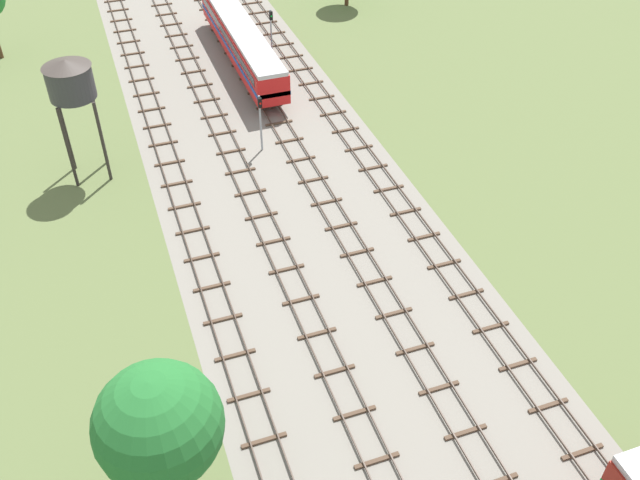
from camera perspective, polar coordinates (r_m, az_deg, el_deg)
name	(u,v)px	position (r m, az deg, el deg)	size (l,w,h in m)	color
ground_plane	(269,163)	(55.66, -4.17, 6.32)	(480.00, 480.00, 0.00)	#5B6B3D
ballast_bed	(269,163)	(55.66, -4.17, 6.33)	(18.90, 176.00, 0.01)	gray
track_far_left	(173,172)	(55.33, -11.92, 5.44)	(2.40, 126.00, 0.29)	#47382D
track_left	(236,160)	(55.93, -6.92, 6.47)	(2.40, 126.00, 0.29)	#47382D
track_centre_left	(295,149)	(56.96, -2.05, 7.44)	(2.40, 126.00, 0.29)	#47382D
track_centre	(352,138)	(58.39, 2.64, 8.31)	(2.40, 126.00, 0.29)	#47382D
passenger_coach_centre_left_mid	(241,39)	(69.98, -6.45, 16.01)	(2.96, 22.00, 3.80)	red
water_tower	(70,81)	(53.26, -19.77, 12.11)	(3.45, 3.45, 9.45)	#2D2826
signal_post_nearest	(260,116)	(55.64, -4.90, 10.05)	(0.28, 0.47, 4.87)	gray
signal_post_near	(271,33)	(68.35, -4.00, 16.56)	(0.28, 0.47, 5.89)	gray
lineside_tree_2	(159,425)	(30.56, -13.05, -14.54)	(5.50, 5.50, 9.10)	#4C331E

